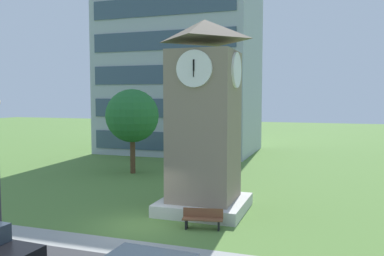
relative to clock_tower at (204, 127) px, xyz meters
name	(u,v)px	position (x,y,z in m)	size (l,w,h in m)	color
ground_plane	(140,226)	(-2.00, -3.37, -4.31)	(160.00, 160.00, 0.00)	#567F38
kerb_strip	(112,245)	(-2.00, -5.88, -4.31)	(120.00, 1.60, 0.01)	#9E9E99
office_building	(181,47)	(-9.16, 21.37, 6.89)	(15.73, 10.93, 22.40)	#9EA8B2
clock_tower	(204,127)	(0.00, 0.00, 0.00)	(4.27, 4.27, 9.70)	gray
park_bench	(203,218)	(0.78, -2.78, -3.85)	(1.86, 0.82, 0.88)	brown
tree_by_building	(132,116)	(-8.20, 8.00, 0.10)	(4.07, 4.07, 6.47)	#513823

